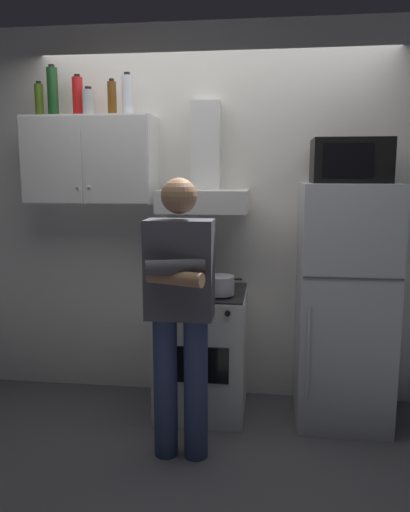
{
  "coord_description": "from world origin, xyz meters",
  "views": [
    {
      "loc": [
        0.38,
        -3.07,
        1.67
      ],
      "look_at": [
        0.0,
        0.0,
        1.15
      ],
      "focal_mm": 35.13,
      "sensor_mm": 36.0,
      "label": 1
    }
  ],
  "objects_px": {
    "bottle_beer_brown": "(112,98)",
    "bottle_olive_oil": "(39,100)",
    "range_hood": "(205,183)",
    "bottle_soda_red": "(78,97)",
    "upper_cabinet": "(91,161)",
    "stove_oven": "(202,351)",
    "microwave": "(350,161)",
    "bottle_wine_green": "(53,92)",
    "cooking_pot": "(220,285)",
    "person_standing": "(180,309)",
    "bottle_canister_steel": "(89,103)",
    "refrigerator": "(344,304)",
    "bottle_vodka_clear": "(127,95)"
  },
  "relations": [
    {
      "from": "upper_cabinet",
      "to": "bottle_vodka_clear",
      "type": "distance_m",
      "value": 0.51
    },
    {
      "from": "upper_cabinet",
      "to": "range_hood",
      "type": "xyz_separation_m",
      "value": [
        0.8,
        0.0,
        -0.15
      ]
    },
    {
      "from": "bottle_olive_oil",
      "to": "bottle_canister_steel",
      "type": "height_order",
      "value": "bottle_olive_oil"
    },
    {
      "from": "bottle_soda_red",
      "to": "stove_oven",
      "type": "bearing_deg",
      "value": -9.97
    },
    {
      "from": "stove_oven",
      "to": "range_hood",
      "type": "height_order",
      "value": "range_hood"
    },
    {
      "from": "bottle_vodka_clear",
      "to": "bottle_wine_green",
      "type": "xyz_separation_m",
      "value": [
        -0.52,
        -0.03,
        0.03
      ]
    },
    {
      "from": "bottle_olive_oil",
      "to": "bottle_soda_red",
      "type": "bearing_deg",
      "value": 4.82
    },
    {
      "from": "upper_cabinet",
      "to": "stove_oven",
      "type": "xyz_separation_m",
      "value": [
        0.8,
        -0.13,
        -1.32
      ]
    },
    {
      "from": "bottle_wine_green",
      "to": "microwave",
      "type": "bearing_deg",
      "value": -2.68
    },
    {
      "from": "refrigerator",
      "to": "microwave",
      "type": "xyz_separation_m",
      "value": [
        -0.0,
        0.02,
        0.94
      ]
    },
    {
      "from": "refrigerator",
      "to": "bottle_wine_green",
      "type": "height_order",
      "value": "bottle_wine_green"
    },
    {
      "from": "stove_oven",
      "to": "microwave",
      "type": "bearing_deg",
      "value": 1.15
    },
    {
      "from": "person_standing",
      "to": "cooking_pot",
      "type": "xyz_separation_m",
      "value": [
        0.18,
        0.49,
        0.04
      ]
    },
    {
      "from": "person_standing",
      "to": "bottle_canister_steel",
      "type": "bearing_deg",
      "value": 136.38
    },
    {
      "from": "microwave",
      "to": "bottle_canister_steel",
      "type": "xyz_separation_m",
      "value": [
        -1.75,
        0.09,
        0.4
      ]
    },
    {
      "from": "upper_cabinet",
      "to": "bottle_olive_oil",
      "type": "bearing_deg",
      "value": 178.63
    },
    {
      "from": "bottle_wine_green",
      "to": "bottle_canister_steel",
      "type": "relative_size",
      "value": 1.78
    },
    {
      "from": "upper_cabinet",
      "to": "bottle_vodka_clear",
      "type": "bearing_deg",
      "value": 2.83
    },
    {
      "from": "microwave",
      "to": "person_standing",
      "type": "xyz_separation_m",
      "value": [
        -1.0,
        -0.62,
        -0.84
      ]
    },
    {
      "from": "refrigerator",
      "to": "bottle_soda_red",
      "type": "relative_size",
      "value": 5.58
    },
    {
      "from": "stove_oven",
      "to": "bottle_canister_steel",
      "type": "xyz_separation_m",
      "value": [
        -0.8,
        0.11,
        1.71
      ]
    },
    {
      "from": "range_hood",
      "to": "person_standing",
      "type": "distance_m",
      "value": 1.01
    },
    {
      "from": "refrigerator",
      "to": "stove_oven",
      "type": "bearing_deg",
      "value": -179.96
    },
    {
      "from": "range_hood",
      "to": "microwave",
      "type": "bearing_deg",
      "value": -6.46
    },
    {
      "from": "microwave",
      "to": "range_hood",
      "type": "bearing_deg",
      "value": 173.54
    },
    {
      "from": "stove_oven",
      "to": "bottle_wine_green",
      "type": "xyz_separation_m",
      "value": [
        -1.05,
        0.11,
        1.78
      ]
    },
    {
      "from": "refrigerator",
      "to": "bottle_beer_brown",
      "type": "height_order",
      "value": "bottle_beer_brown"
    },
    {
      "from": "upper_cabinet",
      "to": "bottle_wine_green",
      "type": "height_order",
      "value": "bottle_wine_green"
    },
    {
      "from": "person_standing",
      "to": "range_hood",
      "type": "bearing_deg",
      "value": 86.09
    },
    {
      "from": "cooking_pot",
      "to": "bottle_vodka_clear",
      "type": "height_order",
      "value": "bottle_vodka_clear"
    },
    {
      "from": "microwave",
      "to": "bottle_soda_red",
      "type": "distance_m",
      "value": 1.9
    },
    {
      "from": "range_hood",
      "to": "upper_cabinet",
      "type": "bearing_deg",
      "value": -179.91
    },
    {
      "from": "upper_cabinet",
      "to": "stove_oven",
      "type": "bearing_deg",
      "value": -8.9
    },
    {
      "from": "stove_oven",
      "to": "bottle_canister_steel",
      "type": "distance_m",
      "value": 1.89
    },
    {
      "from": "bottle_canister_steel",
      "to": "range_hood",
      "type": "bearing_deg",
      "value": 1.31
    },
    {
      "from": "refrigerator",
      "to": "bottle_olive_oil",
      "type": "distance_m",
      "value": 2.52
    },
    {
      "from": "bottle_beer_brown",
      "to": "bottle_vodka_clear",
      "type": "height_order",
      "value": "bottle_vodka_clear"
    },
    {
      "from": "person_standing",
      "to": "bottle_wine_green",
      "type": "xyz_separation_m",
      "value": [
        -1.0,
        0.72,
        1.32
      ]
    },
    {
      "from": "refrigerator",
      "to": "bottle_vodka_clear",
      "type": "relative_size",
      "value": 5.56
    },
    {
      "from": "bottle_beer_brown",
      "to": "bottle_olive_oil",
      "type": "relative_size",
      "value": 1.01
    },
    {
      "from": "refrigerator",
      "to": "bottle_canister_steel",
      "type": "height_order",
      "value": "bottle_canister_steel"
    },
    {
      "from": "bottle_soda_red",
      "to": "bottle_vodka_clear",
      "type": "xyz_separation_m",
      "value": [
        0.36,
        -0.02,
        0.0
      ]
    },
    {
      "from": "range_hood",
      "to": "bottle_vodka_clear",
      "type": "relative_size",
      "value": 2.61
    },
    {
      "from": "refrigerator",
      "to": "bottle_beer_brown",
      "type": "distance_m",
      "value": 2.1
    },
    {
      "from": "bottle_soda_red",
      "to": "bottle_wine_green",
      "type": "bearing_deg",
      "value": -164.77
    },
    {
      "from": "bottle_beer_brown",
      "to": "refrigerator",
      "type": "bearing_deg",
      "value": -4.16
    },
    {
      "from": "upper_cabinet",
      "to": "cooking_pot",
      "type": "distance_m",
      "value": 1.26
    },
    {
      "from": "range_hood",
      "to": "bottle_soda_red",
      "type": "bearing_deg",
      "value": 178.05
    },
    {
      "from": "cooking_pot",
      "to": "bottle_olive_oil",
      "type": "xyz_separation_m",
      "value": [
        -1.3,
        0.25,
        1.23
      ]
    },
    {
      "from": "stove_oven",
      "to": "upper_cabinet",
      "type": "bearing_deg",
      "value": 171.1
    }
  ]
}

